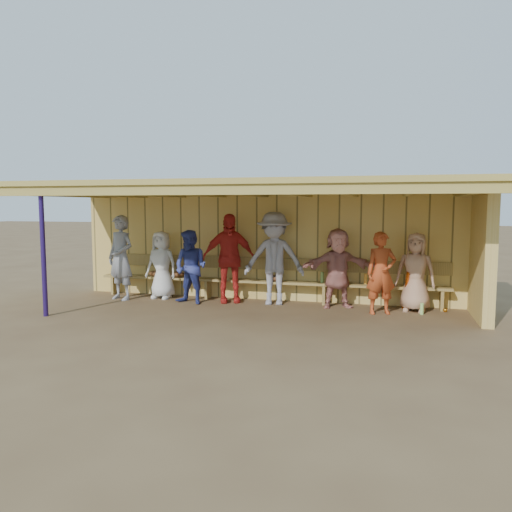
{
  "coord_description": "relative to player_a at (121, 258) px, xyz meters",
  "views": [
    {
      "loc": [
        2.54,
        -9.24,
        2.07
      ],
      "look_at": [
        0.0,
        0.35,
        1.05
      ],
      "focal_mm": 35.0,
      "sensor_mm": 36.0,
      "label": 1
    }
  ],
  "objects": [
    {
      "name": "dugout_structure",
      "position": [
        3.47,
        0.24,
        0.77
      ],
      "size": [
        8.8,
        3.2,
        2.5
      ],
      "color": "#DBB95D",
      "rests_on": "ground"
    },
    {
      "name": "dugout_equipment",
      "position": [
        2.46,
        0.54,
        -0.44
      ],
      "size": [
        6.38,
        0.62,
        0.8
      ],
      "color": "#D86019",
      "rests_on": "ground"
    },
    {
      "name": "player_e",
      "position": [
        3.35,
        0.36,
        0.04
      ],
      "size": [
        1.34,
        0.89,
        1.93
      ],
      "primitive_type": "imported",
      "rotation": [
        0.0,
        0.0,
        0.15
      ],
      "color": "gray",
      "rests_on": "ground"
    },
    {
      "name": "ground",
      "position": [
        3.08,
        -0.45,
        -0.93
      ],
      "size": [
        90.0,
        90.0,
        0.0
      ],
      "primitive_type": "plane",
      "color": "brown",
      "rests_on": "ground"
    },
    {
      "name": "player_c",
      "position": [
        1.65,
        -0.03,
        -0.15
      ],
      "size": [
        0.87,
        0.75,
        1.55
      ],
      "primitive_type": "imported",
      "rotation": [
        0.0,
        0.0,
        -0.24
      ],
      "color": "navy",
      "rests_on": "ground"
    },
    {
      "name": "player_h",
      "position": [
        6.15,
        0.36,
        -0.16
      ],
      "size": [
        0.83,
        0.62,
        1.54
      ],
      "primitive_type": "imported",
      "rotation": [
        0.0,
        0.0,
        -0.18
      ],
      "color": "tan",
      "rests_on": "ground"
    },
    {
      "name": "player_b",
      "position": [
        0.79,
        0.36,
        -0.18
      ],
      "size": [
        0.77,
        0.53,
        1.5
      ],
      "primitive_type": "imported",
      "rotation": [
        0.0,
        0.0,
        -0.08
      ],
      "color": "silver",
      "rests_on": "ground"
    },
    {
      "name": "player_f",
      "position": [
        4.66,
        0.36,
        -0.12
      ],
      "size": [
        1.56,
        0.94,
        1.61
      ],
      "primitive_type": "imported",
      "rotation": [
        0.0,
        0.0,
        0.33
      ],
      "color": "tan",
      "rests_on": "ground"
    },
    {
      "name": "player_d",
      "position": [
        2.36,
        0.34,
        0.02
      ],
      "size": [
        1.2,
        0.86,
        1.89
      ],
      "primitive_type": "imported",
      "rotation": [
        0.0,
        0.0,
        0.41
      ],
      "color": "red",
      "rests_on": "ground"
    },
    {
      "name": "player_g",
      "position": [
        5.52,
        -0.03,
        -0.14
      ],
      "size": [
        0.66,
        0.53,
        1.57
      ],
      "primitive_type": "imported",
      "rotation": [
        0.0,
        0.0,
        0.31
      ],
      "color": "#B1421C",
      "rests_on": "ground"
    },
    {
      "name": "player_a",
      "position": [
        0.0,
        0.0,
        0.0
      ],
      "size": [
        0.78,
        0.64,
        1.85
      ],
      "primitive_type": "imported",
      "rotation": [
        0.0,
        0.0,
        -0.33
      ],
      "color": "gray",
      "rests_on": "ground"
    },
    {
      "name": "bench",
      "position": [
        3.08,
        0.67,
        -0.4
      ],
      "size": [
        7.6,
        0.34,
        0.93
      ],
      "color": "#9F8444",
      "rests_on": "ground"
    }
  ]
}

